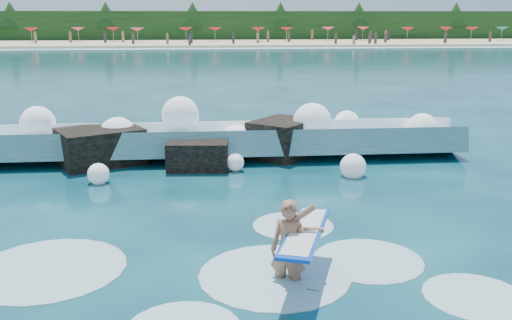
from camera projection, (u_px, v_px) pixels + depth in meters
The scene contains 11 objects.
ground at pixel (191, 244), 11.42m from camera, with size 200.00×200.00×0.00m, color #062437.
beach at pixel (200, 43), 86.61m from camera, with size 140.00×20.00×0.40m, color tan.
wet_band at pixel (200, 49), 76.04m from camera, with size 140.00×5.00×0.08m, color silver.
treeline at pixel (200, 26), 95.69m from camera, with size 140.00×4.00×5.00m, color black.
breaking_wave at pixel (211, 142), 18.38m from camera, with size 16.05×2.59×1.38m.
rock_cluster at pixel (186, 148), 17.73m from camera, with size 8.41×3.23×1.39m.
surfer_with_board at pixel (292, 246), 9.68m from camera, with size 1.32×2.93×1.76m.
wave_spray at pixel (212, 130), 18.08m from camera, with size 14.69×4.14×2.01m.
surf_foam at pixel (221, 271), 10.24m from camera, with size 9.52×5.84×0.14m.
beach_umbrellas at pixel (201, 29), 87.55m from camera, with size 113.42×6.38×0.50m.
beachgoers at pixel (199, 38), 83.08m from camera, with size 109.83×12.76×1.93m.
Camera 1 is at (0.32, -10.72, 4.47)m, focal length 40.00 mm.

